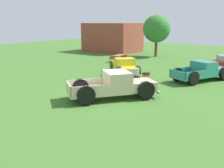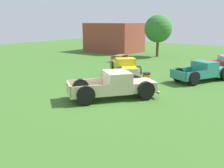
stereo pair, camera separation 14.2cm
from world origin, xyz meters
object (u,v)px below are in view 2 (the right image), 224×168
object	(u,v)px
trash_can	(146,79)
pickup_truck_behind_right	(205,71)
pickup_truck_foreground	(118,85)
picnic_table	(120,57)
pickup_truck_behind_left	(126,67)
oak_tree_east	(158,29)

from	to	relation	value
trash_can	pickup_truck_behind_right	bearing A→B (deg)	56.34
pickup_truck_foreground	trash_can	xyz separation A→B (m)	(-0.20, 3.75, -0.30)
pickup_truck_foreground	picnic_table	bearing A→B (deg)	125.14
pickup_truck_foreground	trash_can	world-z (taller)	pickup_truck_foreground
pickup_truck_behind_left	pickup_truck_behind_right	bearing A→B (deg)	17.84
trash_can	pickup_truck_behind_left	bearing A→B (deg)	146.26
pickup_truck_behind_left	trash_can	xyz separation A→B (m)	(3.35, -2.24, -0.22)
pickup_truck_foreground	pickup_truck_behind_right	size ratio (longest dim) A/B	1.03
pickup_truck_behind_left	picnic_table	bearing A→B (deg)	129.30
oak_tree_east	picnic_table	bearing A→B (deg)	-101.72
pickup_truck_foreground	oak_tree_east	world-z (taller)	oak_tree_east
pickup_truck_foreground	oak_tree_east	bearing A→B (deg)	110.77
pickup_truck_behind_right	trash_can	size ratio (longest dim) A/B	5.59
pickup_truck_foreground	pickup_truck_behind_right	distance (m)	8.39
pickup_truck_foreground	pickup_truck_behind_right	xyz separation A→B (m)	(2.61, 7.97, -0.05)
picnic_table	oak_tree_east	size ratio (longest dim) A/B	0.36
pickup_truck_behind_left	trash_can	bearing A→B (deg)	-33.74
trash_can	oak_tree_east	bearing A→B (deg)	114.85
pickup_truck_behind_right	picnic_table	size ratio (longest dim) A/B	2.76
pickup_truck_foreground	pickup_truck_behind_left	bearing A→B (deg)	120.63
pickup_truck_behind_left	picnic_table	distance (m)	7.55
pickup_truck_behind_left	trash_can	size ratio (longest dim) A/B	4.90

